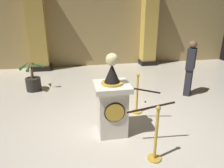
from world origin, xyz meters
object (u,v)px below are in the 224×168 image
Objects in this scene: potted_palm_left at (33,81)px; stanchion_far at (137,99)px; pedestal_clock at (112,103)px; stanchion_near at (156,142)px; bystander_guest at (190,67)px.

stanchion_far is at bearing -36.35° from potted_palm_left.
pedestal_clock is 1.65× the size of stanchion_far.
stanchion_near reaches higher than potted_palm_left.
pedestal_clock is 3.07m from bystander_guest.
stanchion_near is at bearing -59.52° from pedestal_clock.
stanchion_far is at bearing -155.61° from bystander_guest.
pedestal_clock is 1.64× the size of stanchion_near.
stanchion_far is at bearing 83.52° from stanchion_near.
potted_palm_left is at bearing 124.46° from stanchion_near.
potted_palm_left is 0.60× the size of bystander_guest.
stanchion_near is (0.57, -0.97, -0.31)m from pedestal_clock.
stanchion_near is 1.74m from stanchion_far.
stanchion_far is 2.09m from bystander_guest.
pedestal_clock is 1.12m from stanchion_far.
pedestal_clock is at bearing -135.34° from stanchion_far.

